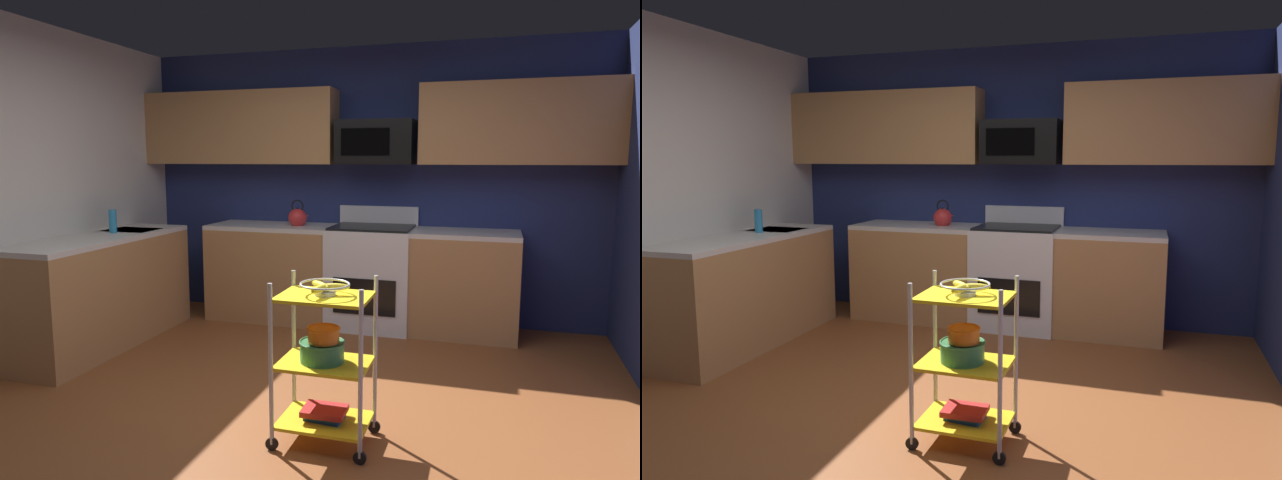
% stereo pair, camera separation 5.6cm
% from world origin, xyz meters
% --- Properties ---
extents(floor, '(4.40, 4.80, 0.04)m').
position_xyz_m(floor, '(0.00, 0.00, -0.02)').
color(floor, brown).
rests_on(floor, ground).
extents(wall_back, '(4.52, 0.06, 2.60)m').
position_xyz_m(wall_back, '(0.00, 2.43, 1.30)').
color(wall_back, navy).
rests_on(wall_back, ground).
extents(counter_run, '(3.64, 2.38, 0.92)m').
position_xyz_m(counter_run, '(-0.74, 1.64, 0.46)').
color(counter_run, '#B27F4C').
rests_on(counter_run, ground).
extents(oven_range, '(0.76, 0.65, 1.10)m').
position_xyz_m(oven_range, '(0.14, 2.10, 0.48)').
color(oven_range, white).
rests_on(oven_range, ground).
extents(upper_cabinets, '(4.40, 0.33, 0.70)m').
position_xyz_m(upper_cabinets, '(-0.03, 2.23, 1.85)').
color(upper_cabinets, '#B27F4C').
extents(microwave, '(0.70, 0.39, 0.40)m').
position_xyz_m(microwave, '(0.14, 2.21, 1.70)').
color(microwave, black).
extents(rolling_cart, '(0.55, 0.38, 0.91)m').
position_xyz_m(rolling_cart, '(0.37, -0.15, 0.45)').
color(rolling_cart, silver).
rests_on(rolling_cart, ground).
extents(fruit_bowl, '(0.27, 0.27, 0.07)m').
position_xyz_m(fruit_bowl, '(0.37, -0.15, 0.88)').
color(fruit_bowl, silver).
rests_on(fruit_bowl, rolling_cart).
extents(mixing_bowl_large, '(0.25, 0.25, 0.11)m').
position_xyz_m(mixing_bowl_large, '(0.35, -0.15, 0.52)').
color(mixing_bowl_large, '#387F4C').
rests_on(mixing_bowl_large, rolling_cart).
extents(mixing_bowl_small, '(0.18, 0.18, 0.08)m').
position_xyz_m(mixing_bowl_small, '(0.36, -0.16, 0.62)').
color(mixing_bowl_small, orange).
rests_on(mixing_bowl_small, rolling_cart).
extents(book_stack, '(0.24, 0.19, 0.06)m').
position_xyz_m(book_stack, '(0.37, -0.15, 0.16)').
color(book_stack, '#1E4C8C').
rests_on(book_stack, rolling_cart).
extents(kettle, '(0.21, 0.18, 0.26)m').
position_xyz_m(kettle, '(-0.58, 2.10, 1.00)').
color(kettle, red).
rests_on(kettle, counter_run).
extents(dish_soap_bottle, '(0.06, 0.06, 0.20)m').
position_xyz_m(dish_soap_bottle, '(-1.91, 1.11, 1.02)').
color(dish_soap_bottle, '#2D8CBF').
rests_on(dish_soap_bottle, counter_run).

